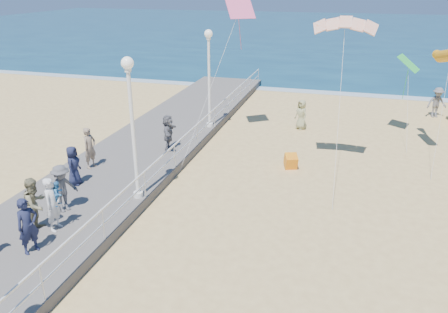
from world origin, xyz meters
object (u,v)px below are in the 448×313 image
(woman_holding_toddler, at_px, (53,204))
(spectator_4, at_px, (73,166))
(lamp_post_far, at_px, (209,69))
(spectator_0, at_px, (28,226))
(spectator_1, at_px, (35,204))
(box_kite, at_px, (291,162))
(lamp_post_mid, at_px, (132,115))
(spectator_2, at_px, (62,188))
(beach_walker_c, at_px, (301,115))
(spectator_5, at_px, (168,132))
(toddler_held, at_px, (58,193))
(spectator_6, at_px, (90,148))
(beach_walker_a, at_px, (437,102))

(woman_holding_toddler, height_order, spectator_4, woman_holding_toddler)
(lamp_post_far, bearing_deg, spectator_0, -96.40)
(woman_holding_toddler, distance_m, spectator_4, 3.48)
(spectator_1, xyz_separation_m, spectator_4, (-0.85, 3.37, -0.12))
(box_kite, bearing_deg, lamp_post_mid, -153.86)
(spectator_0, xyz_separation_m, spectator_4, (-1.48, 4.52, -0.08))
(spectator_0, distance_m, spectator_2, 2.56)
(spectator_4, height_order, beach_walker_c, spectator_4)
(spectator_1, relative_size, beach_walker_c, 1.07)
(lamp_post_mid, distance_m, spectator_5, 5.63)
(toddler_held, height_order, spectator_5, spectator_5)
(spectator_6, distance_m, beach_walker_c, 12.27)
(woman_holding_toddler, bearing_deg, box_kite, -42.13)
(spectator_4, bearing_deg, woman_holding_toddler, -167.98)
(spectator_5, bearing_deg, spectator_6, 129.42)
(lamp_post_far, height_order, spectator_2, lamp_post_far)
(spectator_4, height_order, beach_walker_a, spectator_4)
(lamp_post_far, xyz_separation_m, toddler_held, (-1.42, -11.73, -1.99))
(spectator_1, distance_m, beach_walker_c, 15.87)
(lamp_post_mid, relative_size, spectator_5, 3.05)
(spectator_2, bearing_deg, toddler_held, -125.58)
(woman_holding_toddler, relative_size, spectator_1, 0.99)
(spectator_2, bearing_deg, beach_walker_a, -17.27)
(spectator_1, height_order, spectator_5, spectator_1)
(beach_walker_c, relative_size, box_kite, 2.91)
(lamp_post_far, xyz_separation_m, spectator_1, (-2.11, -12.05, -2.33))
(spectator_2, bearing_deg, spectator_1, -159.92)
(lamp_post_far, distance_m, box_kite, 7.21)
(spectator_5, height_order, beach_walker_c, spectator_5)
(box_kite, bearing_deg, spectator_4, -168.11)
(beach_walker_a, bearing_deg, spectator_4, -156.06)
(lamp_post_far, relative_size, toddler_held, 6.29)
(lamp_post_mid, xyz_separation_m, spectator_1, (-2.11, -3.05, -2.33))
(beach_walker_a, bearing_deg, spectator_6, -159.88)
(spectator_6, bearing_deg, beach_walker_a, -39.38)
(lamp_post_far, height_order, spectator_1, lamp_post_far)
(lamp_post_far, height_order, toddler_held, lamp_post_far)
(lamp_post_far, bearing_deg, spectator_1, -99.93)
(toddler_held, height_order, spectator_1, spectator_1)
(spectator_2, relative_size, beach_walker_a, 0.93)
(toddler_held, distance_m, spectator_5, 7.79)
(lamp_post_far, bearing_deg, spectator_4, -108.80)
(lamp_post_mid, height_order, spectator_2, lamp_post_mid)
(woman_holding_toddler, bearing_deg, toddler_held, -47.50)
(toddler_held, xyz_separation_m, spectator_4, (-1.54, 3.04, -0.46))
(spectator_1, height_order, beach_walker_c, spectator_1)
(beach_walker_a, relative_size, beach_walker_c, 1.10)
(spectator_1, xyz_separation_m, spectator_2, (0.07, 1.34, -0.05))
(beach_walker_c, bearing_deg, spectator_5, -91.89)
(toddler_held, distance_m, beach_walker_a, 23.47)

